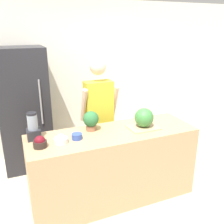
# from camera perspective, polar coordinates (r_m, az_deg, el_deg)

# --- Properties ---
(ground_plane) EXTENTS (14.00, 14.00, 0.00)m
(ground_plane) POSITION_cam_1_polar(r_m,az_deg,el_deg) (3.30, 2.74, -22.02)
(ground_plane) COLOR beige
(wall_back) EXTENTS (8.00, 0.06, 2.60)m
(wall_back) POSITION_cam_1_polar(r_m,az_deg,el_deg) (4.47, -8.26, 7.63)
(wall_back) COLOR white
(wall_back) RESTS_ON ground_plane
(counter_island) EXTENTS (2.08, 0.68, 0.94)m
(counter_island) POSITION_cam_1_polar(r_m,az_deg,el_deg) (3.27, 0.24, -12.18)
(counter_island) COLOR tan
(counter_island) RESTS_ON ground_plane
(refrigerator) EXTENTS (0.73, 0.65, 1.89)m
(refrigerator) POSITION_cam_1_polar(r_m,az_deg,el_deg) (4.07, -19.41, 0.45)
(refrigerator) COLOR #232328
(refrigerator) RESTS_ON ground_plane
(person) EXTENTS (0.53, 0.27, 1.76)m
(person) POSITION_cam_1_polar(r_m,az_deg,el_deg) (3.63, -3.02, -1.15)
(person) COLOR gray
(person) RESTS_ON ground_plane
(cutting_board) EXTENTS (0.38, 0.29, 0.01)m
(cutting_board) POSITION_cam_1_polar(r_m,az_deg,el_deg) (3.21, 7.14, -3.51)
(cutting_board) COLOR tan
(cutting_board) RESTS_ON counter_island
(watermelon) EXTENTS (0.24, 0.24, 0.24)m
(watermelon) POSITION_cam_1_polar(r_m,az_deg,el_deg) (3.17, 7.34, -1.26)
(watermelon) COLOR #3D7F3D
(watermelon) RESTS_ON cutting_board
(bowl_cherries) EXTENTS (0.15, 0.15, 0.13)m
(bowl_cherries) POSITION_cam_1_polar(r_m,az_deg,el_deg) (2.78, -16.15, -6.71)
(bowl_cherries) COLOR #2D231E
(bowl_cherries) RESTS_ON counter_island
(bowl_cream) EXTENTS (0.15, 0.15, 0.11)m
(bowl_cream) POSITION_cam_1_polar(r_m,az_deg,el_deg) (2.83, -11.61, -6.18)
(bowl_cream) COLOR white
(bowl_cream) RESTS_ON counter_island
(bowl_small_blue) EXTENTS (0.12, 0.12, 0.07)m
(bowl_small_blue) POSITION_cam_1_polar(r_m,az_deg,el_deg) (2.89, -8.03, -5.54)
(bowl_small_blue) COLOR #334C9E
(bowl_small_blue) RESTS_ON counter_island
(blender) EXTENTS (0.15, 0.15, 0.32)m
(blender) POSITION_cam_1_polar(r_m,az_deg,el_deg) (2.96, -17.59, -3.49)
(blender) COLOR #28282D
(blender) RESTS_ON counter_island
(potted_plant) EXTENTS (0.19, 0.19, 0.25)m
(potted_plant) POSITION_cam_1_polar(r_m,az_deg,el_deg) (3.07, -4.84, -1.84)
(potted_plant) COLOR #996647
(potted_plant) RESTS_ON counter_island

